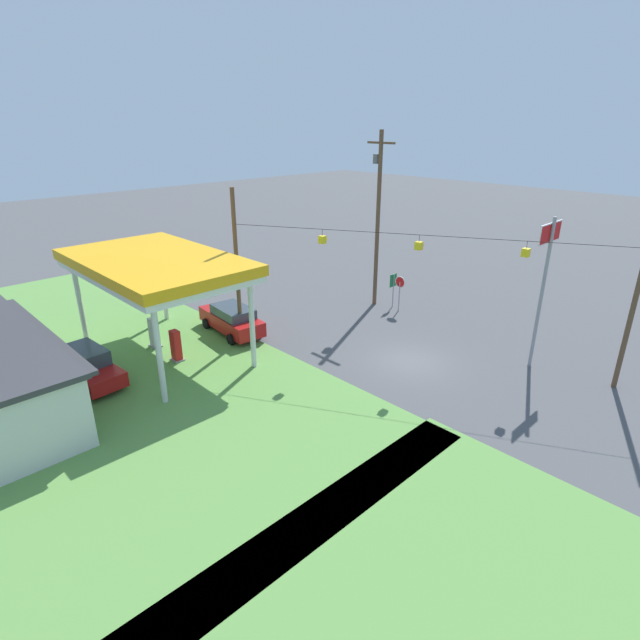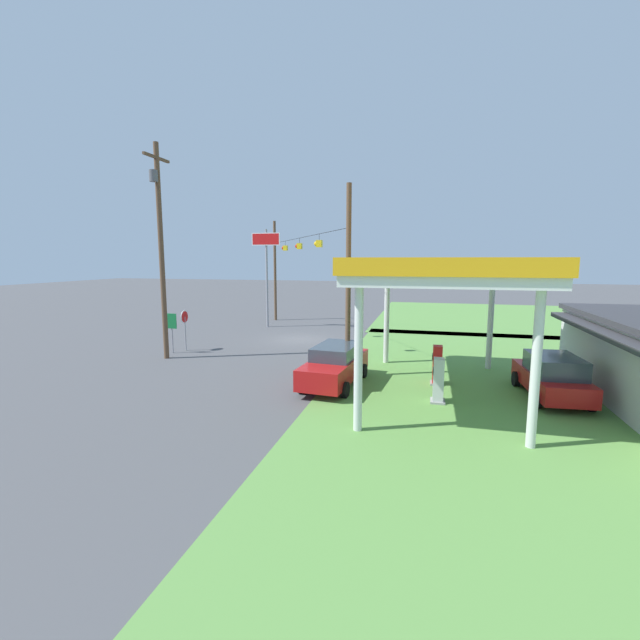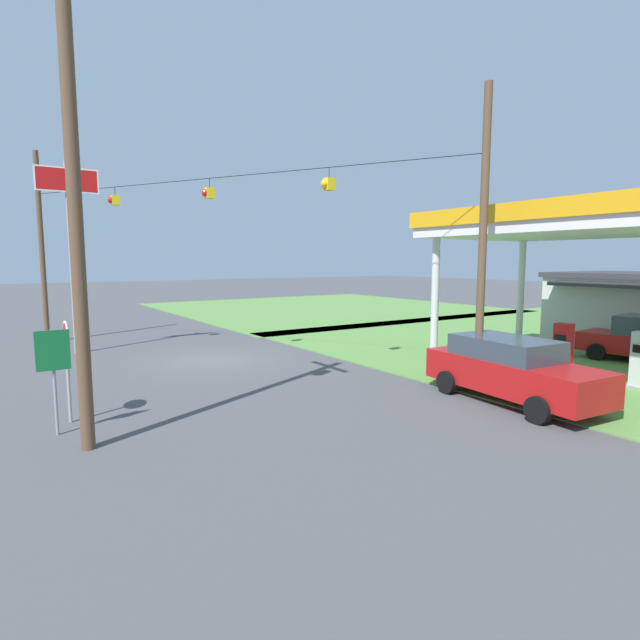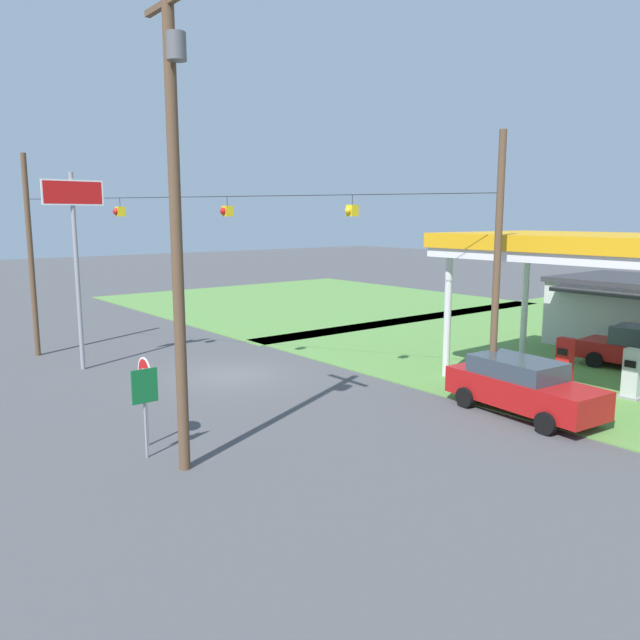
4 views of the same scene
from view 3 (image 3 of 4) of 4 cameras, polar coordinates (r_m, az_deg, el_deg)
ground_plane at (r=20.19m, az=-12.03°, el=-4.54°), size 160.00×160.00×0.00m
grass_verge_opposite_corner at (r=41.73m, az=0.32°, el=1.45°), size 24.00×24.00×0.04m
gas_station_canopy at (r=18.34m, az=30.14°, el=9.70°), size 10.94×6.61×5.65m
fuel_pump_near at (r=19.14m, az=26.00°, el=-3.12°), size 0.71×0.56×1.78m
car_at_pumps_front at (r=14.88m, az=21.00°, el=-5.24°), size 5.23×2.46×1.78m
stop_sign_roadside at (r=13.43m, az=-26.99°, el=-2.97°), size 0.80×0.08×2.50m
stop_sign_overhead at (r=23.39m, az=-26.75°, el=10.37°), size 0.22×2.39×8.00m
route_sign at (r=12.58m, az=-28.18°, el=-4.14°), size 0.10×0.70×2.40m
utility_pole_main at (r=11.44m, az=-26.62°, el=19.25°), size 2.20×0.44×11.77m
signal_span_gantry at (r=19.82m, az=-12.40°, el=9.25°), size 17.69×10.24×8.99m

